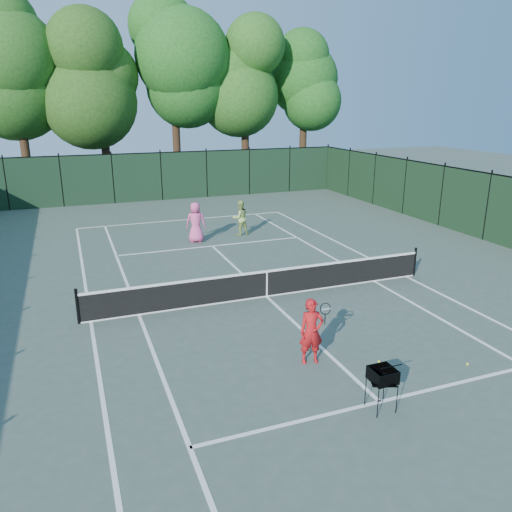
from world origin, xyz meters
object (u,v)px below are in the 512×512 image
object	(u,v)px
loose_ball_near_cart	(467,364)
loose_ball_midcourt	(379,361)
ball_hopper	(383,375)
player_green	(240,218)
coach	(312,331)
player_pink	(196,222)

from	to	relation	value
loose_ball_near_cart	loose_ball_midcourt	bearing A→B (deg)	155.60
ball_hopper	loose_ball_near_cart	size ratio (longest dim) A/B	13.84
player_green	loose_ball_midcourt	size ratio (longest dim) A/B	24.49
coach	loose_ball_midcourt	size ratio (longest dim) A/B	24.01
player_green	loose_ball_near_cart	world-z (taller)	player_green
loose_ball_near_cart	player_pink	bearing A→B (deg)	104.21
ball_hopper	loose_ball_midcourt	bearing A→B (deg)	77.61
ball_hopper	loose_ball_midcourt	world-z (taller)	ball_hopper
player_pink	loose_ball_midcourt	bearing A→B (deg)	116.46
player_pink	loose_ball_midcourt	size ratio (longest dim) A/B	26.88
player_pink	ball_hopper	world-z (taller)	player_pink
loose_ball_midcourt	player_green	bearing A→B (deg)	86.20
player_green	ball_hopper	distance (m)	14.56
player_green	loose_ball_midcourt	distance (m)	12.84
ball_hopper	loose_ball_near_cart	world-z (taller)	ball_hopper
ball_hopper	loose_ball_near_cart	distance (m)	3.20
ball_hopper	loose_ball_midcourt	xyz separation A→B (m)	(1.09, 1.64, -0.76)
coach	player_green	world-z (taller)	player_green
ball_hopper	player_green	bearing A→B (deg)	103.58
loose_ball_near_cart	loose_ball_midcourt	xyz separation A→B (m)	(-1.92, 0.87, 0.00)
coach	player_pink	bearing A→B (deg)	99.55
player_pink	loose_ball_midcourt	world-z (taller)	player_pink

